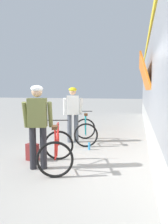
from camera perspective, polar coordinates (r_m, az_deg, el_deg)
ground_plane at (r=4.68m, az=-1.35°, el=-14.66°), size 80.00×80.00×0.00m
cyclist_near_in_olive at (r=4.33m, az=-12.90°, el=-2.08°), size 0.66×0.43×1.76m
cyclist_far_in_white at (r=6.47m, az=-3.17°, el=0.66°), size 0.66×0.45×1.76m
bicycle_near_red at (r=4.44m, az=-7.60°, el=-10.40°), size 1.01×1.24×0.99m
bicycle_far_teal at (r=6.47m, az=0.42°, el=-5.16°), size 0.98×1.22×0.99m
backpack_on_platform at (r=5.07m, az=-14.25°, el=-10.83°), size 0.31×0.24×0.40m
water_bottle_near_the_bikes at (r=5.77m, az=1.46°, el=-9.58°), size 0.06×0.06×0.21m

